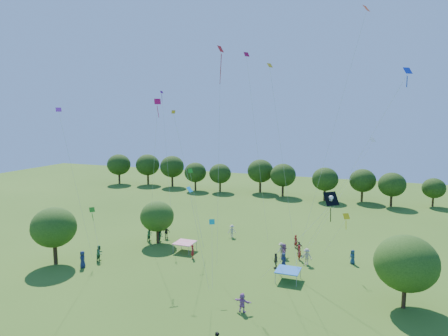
# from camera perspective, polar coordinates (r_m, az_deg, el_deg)

# --- Properties ---
(near_tree_west) EXTENTS (4.65, 4.65, 6.11)m
(near_tree_west) POSITION_cam_1_polar(r_m,az_deg,el_deg) (45.83, -23.15, -7.80)
(near_tree_west) COLOR #422B19
(near_tree_west) RESTS_ON ground
(near_tree_north) EXTENTS (4.10, 4.10, 5.23)m
(near_tree_north) POSITION_cam_1_polar(r_m,az_deg,el_deg) (49.57, -9.53, -6.83)
(near_tree_north) COLOR #422B19
(near_tree_north) RESTS_ON ground
(near_tree_east) EXTENTS (5.06, 5.06, 6.11)m
(near_tree_east) POSITION_cam_1_polar(r_m,az_deg,el_deg) (36.32, 24.58, -12.26)
(near_tree_east) COLOR #422B19
(near_tree_east) RESTS_ON ground
(treeline) EXTENTS (88.01, 8.77, 6.77)m
(treeline) POSITION_cam_1_polar(r_m,az_deg,el_deg) (76.69, 9.94, -1.06)
(treeline) COLOR #422B19
(treeline) RESTS_ON ground
(tent_red_stripe) EXTENTS (2.20, 2.20, 1.10)m
(tent_red_stripe) POSITION_cam_1_polar(r_m,az_deg,el_deg) (47.01, -5.62, -10.57)
(tent_red_stripe) COLOR #CB1742
(tent_red_stripe) RESTS_ON ground
(tent_blue) EXTENTS (2.20, 2.20, 1.10)m
(tent_blue) POSITION_cam_1_polar(r_m,az_deg,el_deg) (39.64, 9.14, -14.23)
(tent_blue) COLOR blue
(tent_blue) RESTS_ON ground
(crowd_person_0) EXTENTS (0.79, 0.83, 1.52)m
(crowd_person_0) POSITION_cam_1_polar(r_m,az_deg,el_deg) (45.38, 17.89, -11.98)
(crowd_person_0) COLOR navy
(crowd_person_0) RESTS_ON ground
(crowd_person_1) EXTENTS (0.70, 0.66, 1.59)m
(crowd_person_1) POSITION_cam_1_polar(r_m,az_deg,el_deg) (48.76, 10.22, -10.27)
(crowd_person_1) COLOR maroon
(crowd_person_1) RESTS_ON ground
(crowd_person_2) EXTENTS (0.57, 0.91, 1.75)m
(crowd_person_2) POSITION_cam_1_polar(r_m,az_deg,el_deg) (50.53, -9.05, -9.49)
(crowd_person_2) COLOR #2A6339
(crowd_person_2) RESTS_ON ground
(crowd_person_3) EXTENTS (1.15, 1.01, 1.64)m
(crowd_person_3) POSITION_cam_1_polar(r_m,az_deg,el_deg) (51.89, 1.14, -8.99)
(crowd_person_3) COLOR beige
(crowd_person_3) RESTS_ON ground
(crowd_person_4) EXTENTS (0.76, 1.07, 1.66)m
(crowd_person_4) POSITION_cam_1_polar(r_m,az_deg,el_deg) (42.34, 7.39, -13.02)
(crowd_person_4) COLOR #423E35
(crowd_person_4) RESTS_ON ground
(crowd_person_5) EXTENTS (0.67, 1.55, 1.61)m
(crowd_person_5) POSITION_cam_1_polar(r_m,az_deg,el_deg) (45.39, 8.60, -11.61)
(crowd_person_5) COLOR #8C5183
(crowd_person_5) RESTS_ON ground
(crowd_person_6) EXTENTS (0.86, 0.80, 1.55)m
(crowd_person_6) POSITION_cam_1_polar(r_m,az_deg,el_deg) (42.82, 8.50, -12.87)
(crowd_person_6) COLOR navy
(crowd_person_6) RESTS_ON ground
(crowd_person_7) EXTENTS (0.65, 0.74, 1.66)m
(crowd_person_7) POSITION_cam_1_polar(r_m,az_deg,el_deg) (45.03, 10.73, -11.79)
(crowd_person_7) COLOR maroon
(crowd_person_7) RESTS_ON ground
(crowd_person_8) EXTENTS (0.51, 0.89, 1.75)m
(crowd_person_8) POSITION_cam_1_polar(r_m,az_deg,el_deg) (51.22, -10.54, -9.29)
(crowd_person_8) COLOR #295F36
(crowd_person_8) RESTS_ON ground
(crowd_person_9) EXTENTS (1.18, 0.60, 1.76)m
(crowd_person_9) POSITION_cam_1_polar(r_m,az_deg,el_deg) (43.89, 11.73, -12.28)
(crowd_person_9) COLOR #AE9E8B
(crowd_person_9) RESTS_ON ground
(crowd_person_10) EXTENTS (1.00, 0.57, 1.61)m
(crowd_person_10) POSITION_cam_1_polar(r_m,az_deg,el_deg) (51.94, -8.24, -9.07)
(crowd_person_10) COLOR #3A342E
(crowd_person_10) RESTS_ON ground
(crowd_person_11) EXTENTS (1.53, 0.70, 1.58)m
(crowd_person_11) POSITION_cam_1_polar(r_m,az_deg,el_deg) (33.83, 2.62, -18.65)
(crowd_person_11) COLOR #AA66AF
(crowd_person_11) RESTS_ON ground
(crowd_person_12) EXTENTS (0.94, 0.93, 1.75)m
(crowd_person_12) POSITION_cam_1_polar(r_m,az_deg,el_deg) (44.77, -19.56, -12.18)
(crowd_person_12) COLOR navy
(crowd_person_12) RESTS_ON ground
(crowd_person_13) EXTENTS (0.62, 0.70, 1.57)m
(crowd_person_13) POSITION_cam_1_polar(r_m,az_deg,el_deg) (44.85, -4.49, -11.81)
(crowd_person_13) COLOR maroon
(crowd_person_13) RESTS_ON ground
(crowd_person_14) EXTENTS (0.52, 0.88, 1.74)m
(crowd_person_14) POSITION_cam_1_polar(r_m,az_deg,el_deg) (46.00, -17.34, -11.54)
(crowd_person_14) COLOR #275B37
(crowd_person_14) RESTS_ON ground
(crowd_person_15) EXTENTS (0.95, 1.11, 1.57)m
(crowd_person_15) POSITION_cam_1_polar(r_m,az_deg,el_deg) (45.79, 8.16, -11.45)
(crowd_person_15) COLOR #B7AB92
(crowd_person_15) RESTS_ON ground
(crowd_person_16) EXTENTS (0.96, 0.74, 1.49)m
(crowd_person_16) POSITION_cam_1_polar(r_m,az_deg,el_deg) (46.76, 10.68, -11.14)
(crowd_person_16) COLOR #464038
(crowd_person_16) RESTS_ON ground
(pirate_kite) EXTENTS (6.54, 1.54, 8.38)m
(pirate_kite) POSITION_cam_1_polar(r_m,az_deg,el_deg) (32.67, 14.90, -4.43)
(pirate_kite) COLOR black
(red_high_kite) EXTENTS (1.60, 4.83, 21.28)m
(red_high_kite) POSITION_cam_1_polar(r_m,az_deg,el_deg) (40.69, -0.58, 11.62)
(red_high_kite) COLOR red
(small_kite_0) EXTENTS (2.01, 3.55, 20.73)m
(small_kite_0) POSITION_cam_1_polar(r_m,az_deg,el_deg) (42.54, 4.12, 8.45)
(small_kite_0) COLOR #C90B39
(small_kite_1) EXTENTS (5.77, 1.53, 23.33)m
(small_kite_1) POSITION_cam_1_polar(r_m,az_deg,el_deg) (36.45, 17.28, 12.45)
(small_kite_1) COLOR #FF420D
(small_kite_2) EXTENTS (2.71, 1.99, 14.86)m
(small_kite_2) POSITION_cam_1_polar(r_m,az_deg,el_deg) (41.88, -5.84, 1.65)
(small_kite_2) COLOR gold
(small_kite_3) EXTENTS (2.03, 1.52, 4.58)m
(small_kite_3) POSITION_cam_1_polar(r_m,az_deg,el_deg) (44.97, -18.24, -6.33)
(small_kite_3) COLOR #318E19
(small_kite_4) EXTENTS (8.85, 5.29, 17.85)m
(small_kite_4) POSITION_cam_1_polar(r_m,az_deg,el_deg) (33.26, 20.97, 5.61)
(small_kite_4) COLOR #122EBB
(small_kite_5) EXTENTS (3.67, 4.27, 17.47)m
(small_kite_5) POSITION_cam_1_polar(r_m,az_deg,el_deg) (52.92, -8.46, 5.10)
(small_kite_5) COLOR #82157F
(small_kite_6) EXTENTS (6.21, 5.62, 11.78)m
(small_kite_6) POSITION_cam_1_polar(r_m,az_deg,el_deg) (47.82, 19.00, 1.09)
(small_kite_6) COLOR silver
(small_kite_7) EXTENTS (1.55, 3.23, 5.07)m
(small_kite_7) POSITION_cam_1_polar(r_m,az_deg,el_deg) (36.05, -1.73, -8.96)
(small_kite_7) COLOR #0BACA6
(small_kite_8) EXTENTS (3.46, 3.09, 16.10)m
(small_kite_8) POSITION_cam_1_polar(r_m,az_deg,el_deg) (44.73, -9.66, 5.90)
(small_kite_8) COLOR #EA0D4B
(small_kite_9) EXTENTS (2.56, 1.78, 4.75)m
(small_kite_9) POSITION_cam_1_polar(r_m,az_deg,el_deg) (41.57, 16.84, -7.16)
(small_kite_9) COLOR yellow
(small_kite_10) EXTENTS (2.98, 1.43, 19.04)m
(small_kite_10) POSITION_cam_1_polar(r_m,az_deg,el_deg) (37.27, 7.67, 6.31)
(small_kite_10) COLOR #C39611
(small_kite_11) EXTENTS (2.52, 1.82, 8.35)m
(small_kite_11) POSITION_cam_1_polar(r_m,az_deg,el_deg) (44.94, -4.54, -2.23)
(small_kite_11) COLOR #23941B
(small_kite_12) EXTENTS (1.53, 1.04, 8.73)m
(small_kite_12) POSITION_cam_1_polar(r_m,az_deg,el_deg) (32.34, -4.42, -5.76)
(small_kite_12) COLOR #1799E6
(small_kite_13) EXTENTS (0.66, 3.38, 15.07)m
(small_kite_13) POSITION_cam_1_polar(r_m,az_deg,el_deg) (39.71, -21.38, 2.17)
(small_kite_13) COLOR purple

